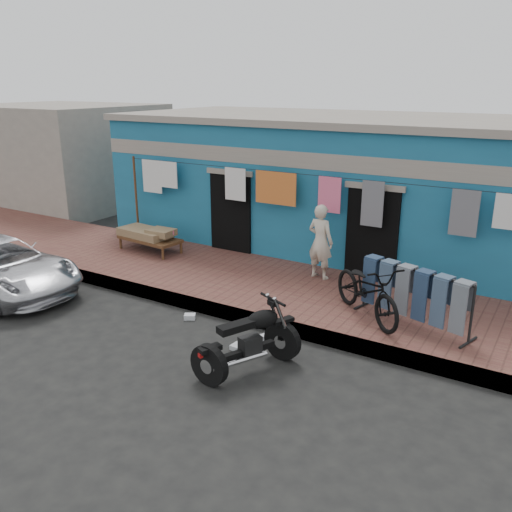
{
  "coord_description": "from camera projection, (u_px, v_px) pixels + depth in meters",
  "views": [
    {
      "loc": [
        4.82,
        -5.96,
        4.16
      ],
      "look_at": [
        0.0,
        2.0,
        1.15
      ],
      "focal_mm": 38.0,
      "sensor_mm": 36.0,
      "label": 1
    }
  ],
  "objects": [
    {
      "name": "curb",
      "position": [
        243.0,
        317.0,
        9.73
      ],
      "size": [
        28.0,
        0.1,
        0.25
      ],
      "primitive_type": "cube",
      "color": "gray",
      "rests_on": "ground"
    },
    {
      "name": "ground",
      "position": [
        190.0,
        359.0,
        8.51
      ],
      "size": [
        80.0,
        80.0,
        0.0
      ],
      "primitive_type": "plane",
      "color": "black",
      "rests_on": "ground"
    },
    {
      "name": "jeans_rack",
      "position": [
        414.0,
        295.0,
        9.02
      ],
      "size": [
        2.36,
        1.59,
        1.02
      ],
      "primitive_type": null,
      "rotation": [
        0.0,
        0.0,
        -0.29
      ],
      "color": "black",
      "rests_on": "sidewalk"
    },
    {
      "name": "litter_a",
      "position": [
        190.0,
        317.0,
        9.93
      ],
      "size": [
        0.25,
        0.24,
        0.09
      ],
      "primitive_type": "cube",
      "rotation": [
        0.0,
        0.0,
        0.55
      ],
      "color": "silver",
      "rests_on": "ground"
    },
    {
      "name": "building",
      "position": [
        358.0,
        184.0,
        13.68
      ],
      "size": [
        12.2,
        5.2,
        3.36
      ],
      "color": "#1C5A7E",
      "rests_on": "ground"
    },
    {
      "name": "clothesline",
      "position": [
        296.0,
        196.0,
        11.59
      ],
      "size": [
        10.06,
        0.06,
        2.1
      ],
      "color": "brown",
      "rests_on": "sidewalk"
    },
    {
      "name": "neighbor_left",
      "position": [
        63.0,
        154.0,
        19.1
      ],
      "size": [
        6.0,
        5.0,
        3.4
      ],
      "primitive_type": "cube",
      "color": "#9E9384",
      "rests_on": "ground"
    },
    {
      "name": "litter_b",
      "position": [
        264.0,
        337.0,
        9.16
      ],
      "size": [
        0.16,
        0.18,
        0.07
      ],
      "primitive_type": "cube",
      "rotation": [
        0.0,
        0.0,
        1.22
      ],
      "color": "silver",
      "rests_on": "ground"
    },
    {
      "name": "motorcycle",
      "position": [
        247.0,
        339.0,
        7.99
      ],
      "size": [
        1.81,
        2.09,
        1.07
      ],
      "primitive_type": null,
      "rotation": [
        0.0,
        0.0,
        -0.41
      ],
      "color": "black",
      "rests_on": "ground"
    },
    {
      "name": "litter_c",
      "position": [
        237.0,
        347.0,
        8.82
      ],
      "size": [
        0.18,
        0.22,
        0.08
      ],
      "primitive_type": "cube",
      "rotation": [
        0.0,
        0.0,
        1.48
      ],
      "color": "silver",
      "rests_on": "ground"
    },
    {
      "name": "bicycle",
      "position": [
        368.0,
        284.0,
        9.23
      ],
      "size": [
        1.92,
        1.74,
        1.25
      ],
      "primitive_type": "imported",
      "rotation": [
        0.0,
        0.0,
        0.89
      ],
      "color": "black",
      "rests_on": "sidewalk"
    },
    {
      "name": "seated_person",
      "position": [
        320.0,
        242.0,
        11.08
      ],
      "size": [
        0.61,
        0.46,
        1.56
      ],
      "primitive_type": "imported",
      "rotation": [
        0.0,
        0.0,
        2.98
      ],
      "color": "beige",
      "rests_on": "sidewalk"
    },
    {
      "name": "charpoy",
      "position": [
        150.0,
        240.0,
        13.02
      ],
      "size": [
        1.81,
        1.1,
        0.56
      ],
      "primitive_type": null,
      "rotation": [
        0.0,
        0.0,
        -0.09
      ],
      "color": "brown",
      "rests_on": "sidewalk"
    },
    {
      "name": "sidewalk",
      "position": [
        282.0,
        291.0,
        10.91
      ],
      "size": [
        28.0,
        3.0,
        0.25
      ],
      "primitive_type": "cube",
      "color": "brown",
      "rests_on": "ground"
    }
  ]
}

